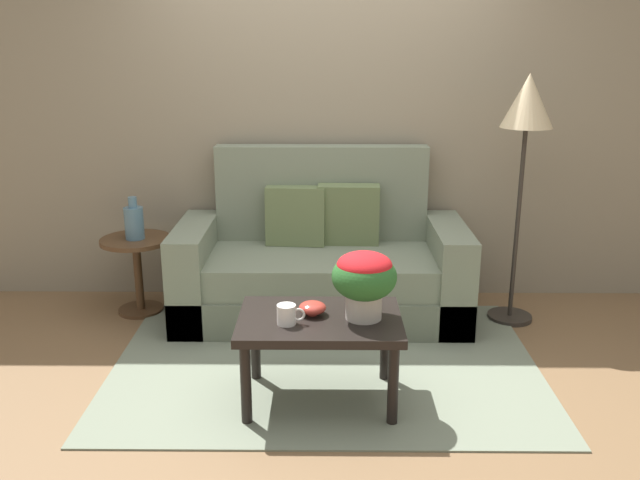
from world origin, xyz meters
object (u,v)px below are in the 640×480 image
(side_table, at_px, (137,261))
(snack_bowl, at_px, (312,308))
(floor_lamp, at_px, (526,120))
(potted_plant, at_px, (363,277))
(coffee_table, at_px, (319,329))
(table_vase, at_px, (134,222))
(coffee_mug, at_px, (286,315))
(couch, at_px, (321,268))

(side_table, bearing_deg, snack_bowl, -43.74)
(floor_lamp, relative_size, snack_bowl, 11.60)
(potted_plant, relative_size, snack_bowl, 2.47)
(coffee_table, height_order, potted_plant, potted_plant)
(snack_bowl, bearing_deg, side_table, 136.26)
(potted_plant, height_order, table_vase, table_vase)
(potted_plant, height_order, coffee_mug, potted_plant)
(side_table, bearing_deg, couch, -1.04)
(coffee_table, relative_size, table_vase, 2.87)
(floor_lamp, distance_m, snack_bowl, 1.90)
(snack_bowl, bearing_deg, coffee_mug, -136.08)
(floor_lamp, height_order, snack_bowl, floor_lamp)
(couch, height_order, table_vase, couch)
(couch, bearing_deg, coffee_mug, -97.19)
(side_table, bearing_deg, coffee_mug, -49.51)
(coffee_mug, bearing_deg, potted_plant, 11.56)
(couch, bearing_deg, snack_bowl, -91.85)
(floor_lamp, bearing_deg, coffee_table, -139.60)
(couch, distance_m, coffee_table, 1.19)
(couch, xyz_separation_m, floor_lamp, (1.29, -0.09, 1.02))
(couch, xyz_separation_m, side_table, (-1.27, 0.02, 0.03))
(snack_bowl, bearing_deg, floor_lamp, 38.82)
(table_vase, bearing_deg, couch, -0.51)
(side_table, height_order, coffee_mug, coffee_mug)
(snack_bowl, bearing_deg, coffee_table, -37.42)
(couch, distance_m, coffee_mug, 1.30)
(coffee_mug, bearing_deg, snack_bowl, 43.92)
(coffee_mug, bearing_deg, coffee_table, 28.99)
(potted_plant, height_order, snack_bowl, potted_plant)
(coffee_mug, bearing_deg, table_vase, 130.65)
(coffee_table, distance_m, coffee_mug, 0.22)
(couch, relative_size, side_table, 3.61)
(coffee_table, bearing_deg, potted_plant, -2.87)
(floor_lamp, xyz_separation_m, coffee_mug, (-1.45, -1.19, -0.83))
(coffee_table, distance_m, potted_plant, 0.36)
(floor_lamp, height_order, table_vase, floor_lamp)
(coffee_table, height_order, floor_lamp, floor_lamp)
(coffee_mug, relative_size, snack_bowl, 1.00)
(side_table, distance_m, coffee_mug, 1.72)
(couch, relative_size, snack_bowl, 13.70)
(side_table, bearing_deg, table_vase, -71.92)
(potted_plant, bearing_deg, coffee_mug, -168.44)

